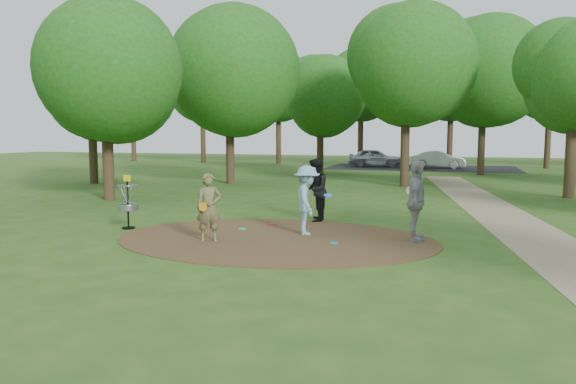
# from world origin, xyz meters

# --- Properties ---
(ground) EXTENTS (100.00, 100.00, 0.00)m
(ground) POSITION_xyz_m (0.00, 0.00, 0.00)
(ground) COLOR #2D5119
(ground) RESTS_ON ground
(dirt_clearing) EXTENTS (8.40, 8.40, 0.02)m
(dirt_clearing) POSITION_xyz_m (0.00, 0.00, 0.01)
(dirt_clearing) COLOR #47301C
(dirt_clearing) RESTS_ON ground
(footpath) EXTENTS (7.55, 39.89, 0.01)m
(footpath) POSITION_xyz_m (6.50, 2.00, 0.01)
(footpath) COLOR #8C7A5B
(footpath) RESTS_ON ground
(parking_lot) EXTENTS (14.00, 8.00, 0.01)m
(parking_lot) POSITION_xyz_m (2.00, 30.00, 0.00)
(parking_lot) COLOR black
(parking_lot) RESTS_ON ground
(player_observer_with_disc) EXTENTS (0.75, 0.64, 1.73)m
(player_observer_with_disc) POSITION_xyz_m (-1.49, -0.76, 0.87)
(player_observer_with_disc) COLOR brown
(player_observer_with_disc) RESTS_ON ground
(player_throwing_with_disc) EXTENTS (1.27, 1.38, 1.87)m
(player_throwing_with_disc) POSITION_xyz_m (0.64, 0.83, 0.94)
(player_throwing_with_disc) COLOR #80ACBF
(player_throwing_with_disc) RESTS_ON ground
(player_walking_with_disc) EXTENTS (0.87, 1.04, 1.95)m
(player_walking_with_disc) POSITION_xyz_m (0.32, 3.07, 0.97)
(player_walking_with_disc) COLOR black
(player_walking_with_disc) RESTS_ON ground
(player_waiting_with_disc) EXTENTS (0.52, 1.20, 2.04)m
(player_waiting_with_disc) POSITION_xyz_m (3.50, 0.73, 1.02)
(player_waiting_with_disc) COLOR #9A9A9D
(player_waiting_with_disc) RESTS_ON ground
(disc_ground_cyan) EXTENTS (0.22, 0.22, 0.02)m
(disc_ground_cyan) POSITION_xyz_m (-1.31, 1.06, 0.03)
(disc_ground_cyan) COLOR #19CFB7
(disc_ground_cyan) RESTS_ON dirt_clearing
(disc_ground_blue) EXTENTS (0.22, 0.22, 0.02)m
(disc_ground_blue) POSITION_xyz_m (1.61, -0.22, 0.03)
(disc_ground_blue) COLOR #0C93D9
(disc_ground_blue) RESTS_ON dirt_clearing
(disc_ground_red) EXTENTS (0.22, 0.22, 0.02)m
(disc_ground_red) POSITION_xyz_m (-0.75, 2.00, 0.03)
(disc_ground_red) COLOR red
(disc_ground_red) RESTS_ON dirt_clearing
(car_left) EXTENTS (4.31, 2.14, 1.41)m
(car_left) POSITION_xyz_m (-1.59, 30.48, 0.71)
(car_left) COLOR #ACADB4
(car_left) RESTS_ON ground
(car_right) EXTENTS (3.99, 1.56, 1.29)m
(car_right) POSITION_xyz_m (3.28, 29.82, 0.65)
(car_right) COLOR #B6B9BE
(car_right) RESTS_ON ground
(disc_golf_basket) EXTENTS (0.63, 0.63, 1.54)m
(disc_golf_basket) POSITION_xyz_m (-4.50, 0.30, 0.87)
(disc_golf_basket) COLOR black
(disc_golf_basket) RESTS_ON ground
(tree_ring) EXTENTS (37.53, 45.76, 9.74)m
(tree_ring) POSITION_xyz_m (1.27, 11.37, 5.36)
(tree_ring) COLOR #332316
(tree_ring) RESTS_ON ground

